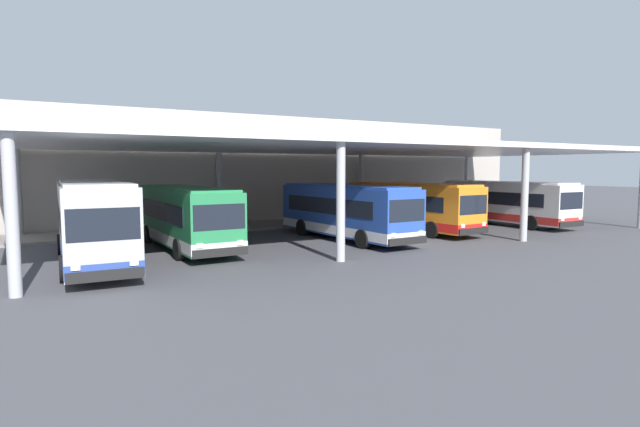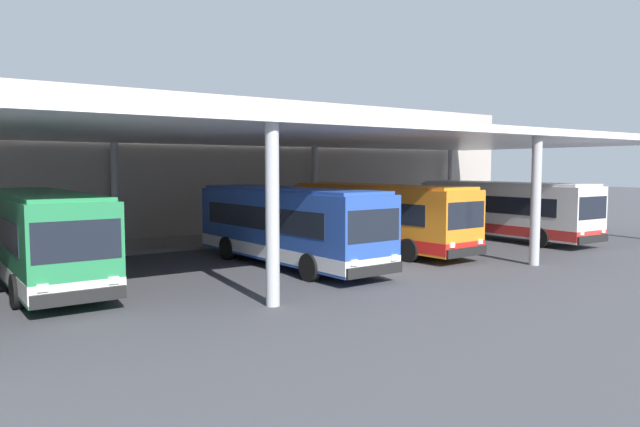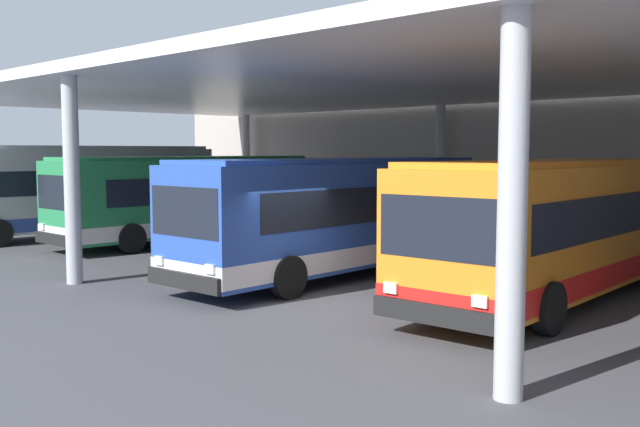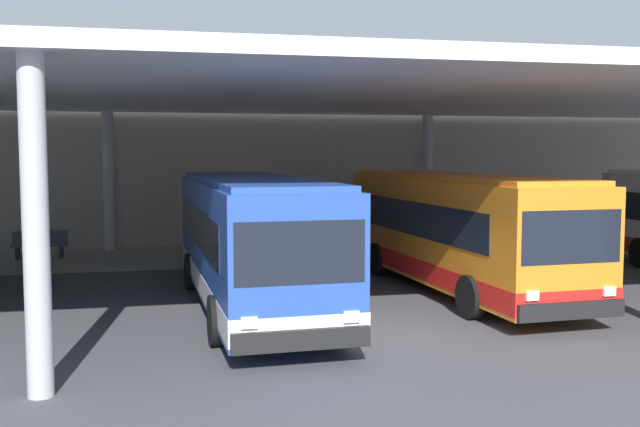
{
  "view_description": "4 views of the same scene",
  "coord_description": "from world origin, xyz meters",
  "px_view_note": "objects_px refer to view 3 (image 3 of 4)",
  "views": [
    {
      "loc": [
        -18.04,
        -20.95,
        4.09
      ],
      "look_at": [
        -4.16,
        2.71,
        1.64
      ],
      "focal_mm": 28.09,
      "sensor_mm": 36.0,
      "label": 1
    },
    {
      "loc": [
        -14.5,
        -16.92,
        4.02
      ],
      "look_at": [
        0.04,
        4.06,
        1.97
      ],
      "focal_mm": 32.72,
      "sensor_mm": 36.0,
      "label": 2
    },
    {
      "loc": [
        11.03,
        -11.15,
        3.38
      ],
      "look_at": [
        -4.49,
        4.74,
        1.44
      ],
      "focal_mm": 40.55,
      "sensor_mm": 36.0,
      "label": 3
    },
    {
      "loc": [
        -4.3,
        -14.13,
        3.76
      ],
      "look_at": [
        -0.0,
        5.48,
        2.07
      ],
      "focal_mm": 40.84,
      "sensor_mm": 36.0,
      "label": 4
    }
  ],
  "objects_px": {
    "bus_middle_bay": "(339,214)",
    "bus_nearest_bay": "(76,190)",
    "bus_far_bay": "(558,227)",
    "bus_second_bay": "(189,197)",
    "bench_waiting": "(372,216)"
  },
  "relations": [
    {
      "from": "bus_middle_bay",
      "to": "bus_nearest_bay",
      "type": "bearing_deg",
      "value": -177.0
    },
    {
      "from": "bus_middle_bay",
      "to": "bus_far_bay",
      "type": "relative_size",
      "value": 1.0
    },
    {
      "from": "bus_second_bay",
      "to": "bus_far_bay",
      "type": "bearing_deg",
      "value": -1.21
    },
    {
      "from": "bus_far_bay",
      "to": "bus_middle_bay",
      "type": "bearing_deg",
      "value": -169.03
    },
    {
      "from": "bus_middle_bay",
      "to": "bus_far_bay",
      "type": "xyz_separation_m",
      "value": [
        5.74,
        1.11,
        0.0
      ]
    },
    {
      "from": "bus_nearest_bay",
      "to": "bus_far_bay",
      "type": "relative_size",
      "value": 1.07
    },
    {
      "from": "bus_middle_bay",
      "to": "bench_waiting",
      "type": "relative_size",
      "value": 5.9
    },
    {
      "from": "bus_second_bay",
      "to": "bench_waiting",
      "type": "bearing_deg",
      "value": 69.01
    },
    {
      "from": "bus_nearest_bay",
      "to": "bus_second_bay",
      "type": "relative_size",
      "value": 1.08
    },
    {
      "from": "bus_nearest_bay",
      "to": "bus_far_bay",
      "type": "bearing_deg",
      "value": 5.41
    },
    {
      "from": "bus_nearest_bay",
      "to": "bus_middle_bay",
      "type": "relative_size",
      "value": 1.07
    },
    {
      "from": "bench_waiting",
      "to": "bus_middle_bay",
      "type": "bearing_deg",
      "value": -54.62
    },
    {
      "from": "bus_nearest_bay",
      "to": "bus_middle_bay",
      "type": "height_order",
      "value": "bus_nearest_bay"
    },
    {
      "from": "bus_second_bay",
      "to": "bus_middle_bay",
      "type": "distance_m",
      "value": 9.05
    },
    {
      "from": "bus_second_bay",
      "to": "bench_waiting",
      "type": "height_order",
      "value": "bus_second_bay"
    }
  ]
}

